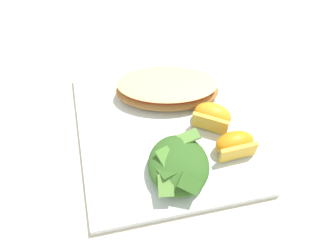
% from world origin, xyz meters
% --- Properties ---
extents(ground, '(3.00, 3.00, 0.00)m').
position_xyz_m(ground, '(0.00, 0.00, 0.00)').
color(ground, beige).
extents(white_plate, '(0.28, 0.28, 0.02)m').
position_xyz_m(white_plate, '(0.00, 0.00, 0.01)').
color(white_plate, silver).
rests_on(white_plate, ground).
extents(cheesy_pizza_bread, '(0.11, 0.18, 0.04)m').
position_xyz_m(cheesy_pizza_bread, '(0.06, -0.01, 0.03)').
color(cheesy_pizza_bread, '#A87038').
rests_on(cheesy_pizza_bread, white_plate).
extents(green_salad_pile, '(0.11, 0.09, 0.05)m').
position_xyz_m(green_salad_pile, '(-0.07, -0.00, 0.04)').
color(green_salad_pile, '#336023').
rests_on(green_salad_pile, white_plate).
extents(orange_wedge_front, '(0.04, 0.06, 0.04)m').
position_xyz_m(orange_wedge_front, '(-0.06, -0.09, 0.04)').
color(orange_wedge_front, orange).
rests_on(orange_wedge_front, white_plate).
extents(orange_wedge_middle, '(0.06, 0.07, 0.04)m').
position_xyz_m(orange_wedge_middle, '(-0.00, -0.07, 0.04)').
color(orange_wedge_middle, orange).
rests_on(orange_wedge_middle, white_plate).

